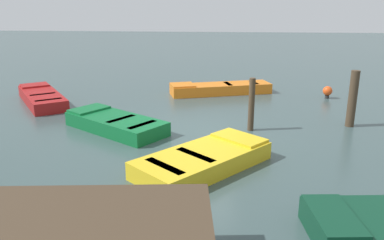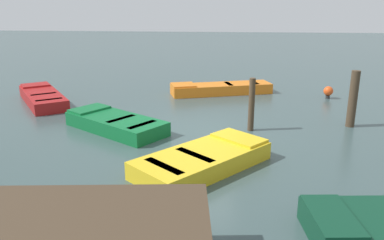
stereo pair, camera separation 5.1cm
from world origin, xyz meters
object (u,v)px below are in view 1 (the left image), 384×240
Objects in this scene: rowboat_orange at (220,88)px; mooring_piling_far_right at (251,105)px; marker_buoy at (328,91)px; rowboat_yellow at (204,159)px; dock_segment at (46,221)px; rowboat_green at (115,123)px; rowboat_red at (42,97)px; mooring_piling_near_right at (353,99)px.

rowboat_orange is 4.81m from mooring_piling_far_right.
marker_buoy is at bearing -126.89° from mooring_piling_far_right.
dock_segment is at bearing -165.24° from rowboat_yellow.
rowboat_yellow is (0.19, 7.50, 0.00)m from rowboat_orange.
rowboat_yellow is 3.68m from rowboat_green.
dock_segment is at bearing 65.19° from mooring_piling_far_right.
mooring_piling_far_right is at bearing -144.55° from rowboat_red.
mooring_piling_near_right reaches higher than dock_segment.
mooring_piling_far_right is 5.29m from marker_buoy.
rowboat_green is (-3.59, 2.88, 0.00)m from rowboat_red.
marker_buoy is (-4.35, -7.04, 0.07)m from rowboat_yellow.
marker_buoy is (-3.16, -4.22, -0.48)m from mooring_piling_far_right.
marker_buoy is (-0.18, -3.56, -0.56)m from mooring_piling_near_right.
mooring_piling_far_right is (-3.91, -0.35, 0.55)m from rowboat_green.
rowboat_red is 7.37× the size of marker_buoy.
mooring_piling_far_right reaches higher than rowboat_red.
rowboat_orange is at bearing 39.69° from rowboat_yellow.
rowboat_yellow is 1.97× the size of mooring_piling_near_right.
dock_segment is 7.22m from mooring_piling_far_right.
rowboat_orange is at bearing -6.23° from marker_buoy.
rowboat_orange is at bearing -77.99° from mooring_piling_far_right.
rowboat_yellow is 3.11m from mooring_piling_far_right.
mooring_piling_far_right is (-1.18, -2.83, 0.55)m from rowboat_yellow.
mooring_piling_far_right is at bearing 84.13° from rowboat_orange.
marker_buoy is (-6.19, -10.77, -0.53)m from dock_segment.
rowboat_orange is 4.18m from marker_buoy.
rowboat_yellow is 2.15× the size of mooring_piling_far_right.
rowboat_red is at bearing -10.08° from mooring_piling_near_right.
rowboat_red is 2.30× the size of mooring_piling_far_right.
rowboat_red and rowboat_yellow have the same top height.
dock_segment is 1.27× the size of rowboat_red.
marker_buoy is (-4.16, 0.45, 0.07)m from rowboat_orange.
rowboat_yellow is at bearing -166.21° from rowboat_red.
dock_segment is 1.35× the size of rowboat_green.
rowboat_orange is at bearing -107.69° from rowboat_red.
rowboat_yellow and rowboat_green have the same top height.
mooring_piling_far_right is at bearing -140.75° from rowboat_green.
dock_segment is 1.07× the size of rowboat_orange.
mooring_piling_near_right is (-2.98, -0.66, 0.07)m from mooring_piling_far_right.
rowboat_orange and rowboat_red have the same top height.
rowboat_red is 10.80m from marker_buoy.
marker_buoy is at bearing -113.07° from rowboat_green.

